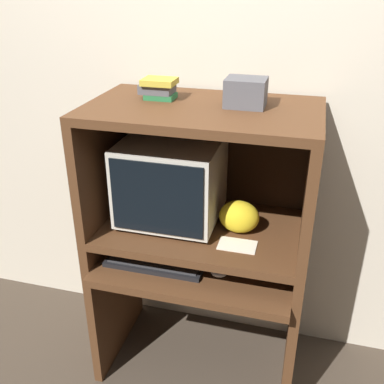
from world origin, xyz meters
TOP-DOWN VIEW (x-y plane):
  - wall_back at (0.00, 0.62)m, footprint 6.00×0.06m
  - desk_base at (0.00, 0.24)m, footprint 0.93×0.61m
  - desk_monitor_shelf at (0.00, 0.28)m, footprint 0.93×0.56m
  - hutch_upper at (0.00, 0.31)m, footprint 0.93×0.56m
  - crt_monitor at (-0.15, 0.31)m, footprint 0.42×0.40m
  - keyboard at (-0.17, 0.12)m, footprint 0.43×0.14m
  - mouse at (0.12, 0.12)m, footprint 0.07×0.05m
  - snack_bag at (0.17, 0.27)m, footprint 0.17×0.13m
  - book_stack at (-0.20, 0.35)m, footprint 0.15×0.12m
  - paper_card at (0.18, 0.16)m, footprint 0.16×0.10m
  - storage_box at (0.16, 0.32)m, footprint 0.16×0.13m

SIDE VIEW (x-z plane):
  - desk_base at x=0.00m, z-range 0.09..0.75m
  - keyboard at x=-0.17m, z-range 0.66..0.69m
  - mouse at x=0.12m, z-range 0.66..0.69m
  - desk_monitor_shelf at x=0.00m, z-range 0.70..0.84m
  - paper_card at x=0.18m, z-range 0.81..0.81m
  - snack_bag at x=0.17m, z-range 0.81..0.95m
  - crt_monitor at x=-0.15m, z-range 0.81..1.18m
  - hutch_upper at x=0.00m, z-range 0.90..1.44m
  - wall_back at x=0.00m, z-range 0.00..2.60m
  - book_stack at x=-0.20m, z-range 1.35..1.43m
  - storage_box at x=0.16m, z-range 1.35..1.46m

